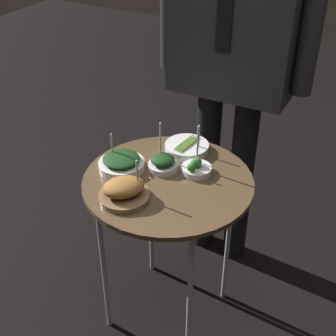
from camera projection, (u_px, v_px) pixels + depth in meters
ground_plane at (168, 309)px, 2.10m from camera, size 8.00×8.00×0.00m
serving_cart at (168, 192)px, 1.73m from camera, size 0.62×0.62×0.71m
bowl_spinach_back_right at (163, 163)px, 1.74m from camera, size 0.11×0.11×0.18m
bowl_spinach_back_left at (121, 163)px, 1.74m from camera, size 0.17×0.17×0.13m
bowl_roast_front_left at (124, 191)px, 1.58m from camera, size 0.18×0.18×0.15m
bowl_broccoli_front_center at (196, 168)px, 1.72m from camera, size 0.11×0.11×0.18m
bowl_asparagus_mid_left at (187, 147)px, 1.85m from camera, size 0.17×0.17×0.13m
waiter_figure at (235, 33)px, 1.81m from camera, size 0.65×0.25×1.77m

